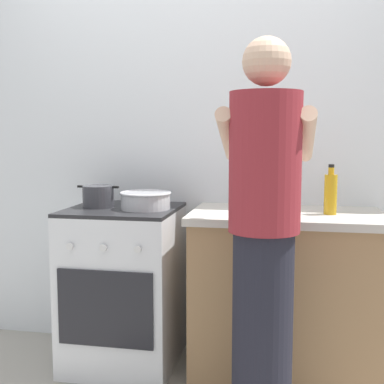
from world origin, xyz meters
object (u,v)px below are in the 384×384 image
(mixing_bowl, at_px, (146,200))
(oil_bottle, at_px, (331,193))
(person, at_px, (264,241))
(stove_range, at_px, (124,286))
(spice_bottle, at_px, (294,205))
(pot, at_px, (98,196))
(utensil_crock, at_px, (248,191))

(mixing_bowl, relative_size, oil_bottle, 1.11)
(mixing_bowl, height_order, person, person)
(stove_range, bearing_deg, oil_bottle, -1.11)
(mixing_bowl, bearing_deg, spice_bottle, 1.03)
(stove_range, relative_size, pot, 3.74)
(stove_range, height_order, person, person)
(spice_bottle, bearing_deg, oil_bottle, -3.38)
(utensil_crock, bearing_deg, spice_bottle, -38.92)
(mixing_bowl, xyz_separation_m, oil_bottle, (0.98, 0.00, 0.06))
(stove_range, bearing_deg, spice_bottle, -0.66)
(utensil_crock, xyz_separation_m, person, (0.13, -0.74, -0.13))
(stove_range, xyz_separation_m, pot, (-0.14, -0.01, 0.51))
(spice_bottle, bearing_deg, utensil_crock, 141.08)
(pot, distance_m, mixing_bowl, 0.28)
(stove_range, xyz_separation_m, person, (0.81, -0.55, 0.41))
(pot, height_order, mixing_bowl, pot)
(spice_bottle, distance_m, person, 0.56)
(oil_bottle, bearing_deg, spice_bottle, 176.62)
(pot, bearing_deg, mixing_bowl, -3.47)
(pot, height_order, oil_bottle, oil_bottle)
(utensil_crock, height_order, oil_bottle, utensil_crock)
(person, bearing_deg, spice_bottle, 76.72)
(pot, relative_size, utensil_crock, 0.73)
(stove_range, height_order, spice_bottle, spice_bottle)
(utensil_crock, distance_m, person, 0.77)
(person, bearing_deg, oil_bottle, 59.55)
(mixing_bowl, xyz_separation_m, person, (0.67, -0.52, -0.09))
(stove_range, distance_m, utensil_crock, 0.89)
(oil_bottle, xyz_separation_m, person, (-0.31, -0.53, -0.15))
(utensil_crock, xyz_separation_m, oil_bottle, (0.44, -0.22, 0.02))
(pot, distance_m, utensil_crock, 0.85)
(oil_bottle, relative_size, person, 0.15)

